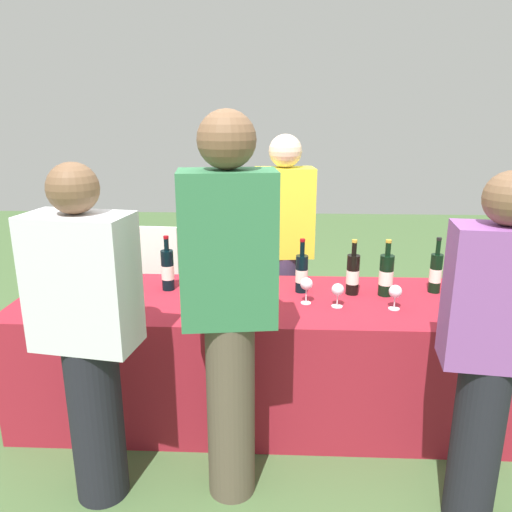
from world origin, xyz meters
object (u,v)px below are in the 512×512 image
Objects in this scene: wine_bottle_6 at (436,273)px; guest_1 at (229,301)px; wine_glass_1 at (306,285)px; menu_board at (144,286)px; server_pouring at (284,245)px; guest_0 at (88,332)px; wine_bottle_1 at (168,270)px; wine_glass_3 at (395,292)px; wine_bottle_0 at (98,270)px; wine_glass_2 at (338,291)px; wine_bottle_3 at (302,273)px; guest_2 at (490,347)px; wine_bottle_4 at (353,274)px; wine_bottle_5 at (386,275)px; wine_bottle_2 at (231,266)px; wine_glass_0 at (200,292)px.

wine_bottle_6 is 1.39m from guest_1.
guest_1 is (-0.36, -0.60, 0.13)m from wine_glass_1.
guest_1 is at bearing -58.51° from menu_board.
guest_0 is at bearing 50.60° from server_pouring.
wine_glass_3 is at bearing -11.12° from wine_bottle_1.
wine_bottle_0 reaches higher than wine_glass_2.
wine_glass_3 is (-0.29, -0.28, -0.02)m from wine_bottle_6.
guest_0 is 0.63m from guest_1.
wine_bottle_3 is at bearing -0.09° from wine_bottle_1.
wine_glass_1 is 1.00m from guest_2.
guest_1 is (0.44, -0.78, 0.12)m from wine_bottle_1.
wine_bottle_6 is 0.65m from wine_glass_2.
wine_bottle_3 is 0.29m from wine_glass_2.
server_pouring reaches higher than wine_glass_1.
wine_bottle_5 reaches higher than wine_bottle_4.
wine_glass_1 is at bearing 42.43° from guest_0.
wine_glass_1 is at bearing -32.20° from wine_bottle_2.
wine_glass_0 is at bearing -177.60° from wine_glass_3.
server_pouring reaches higher than wine_bottle_4.
wine_glass_1 is 0.09× the size of server_pouring.
server_pouring is at bearing 100.98° from wine_bottle_3.
guest_1 is 1.89× the size of menu_board.
wine_bottle_4 is 0.32m from wine_glass_1.
menu_board is at bearing 106.12° from guest_0.
wine_glass_0 is at bearing -175.00° from wine_glass_2.
wine_bottle_5 is 0.21× the size of guest_0.
wine_glass_0 is 1.41m from guest_2.
wine_bottle_3 is 0.18× the size of guest_1.
wine_bottle_5 is at bearing -4.35° from wine_bottle_3.
guest_2 reaches higher than wine_bottle_2.
wine_bottle_3 is 1.27m from guest_0.
menu_board is (-0.81, 1.55, -0.50)m from guest_1.
wine_bottle_5 is 1.86m from menu_board.
wine_bottle_6 is 2.49× the size of wine_glass_0.
wine_glass_0 is 0.89× the size of wine_glass_1.
wine_glass_1 is (0.44, -0.28, -0.01)m from wine_bottle_2.
guest_2 is (0.23, -0.65, 0.01)m from wine_glass_3.
wine_bottle_4 is 0.49m from wine_bottle_6.
guest_1 reaches higher than server_pouring.
wine_bottle_2 is at bearing 45.94° from server_pouring.
guest_2 is (0.24, -0.87, -0.01)m from wine_bottle_5.
wine_glass_1 is at bearing -162.04° from wine_bottle_5.
wine_glass_1 is 1.17m from guest_0.
wine_bottle_6 is at bearing 28.31° from guest_1.
wine_bottle_1 is 1.01× the size of wine_bottle_4.
wine_bottle_5 is at bearing 129.69° from server_pouring.
wine_bottle_3 is 0.52m from server_pouring.
wine_bottle_2 is 0.21× the size of guest_0.
wine_glass_3 is 0.96m from server_pouring.
guest_0 is (-0.86, -1.34, -0.04)m from server_pouring.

